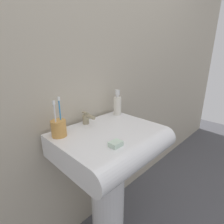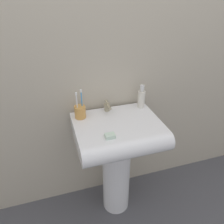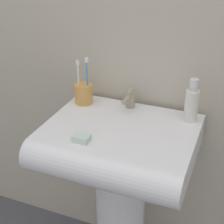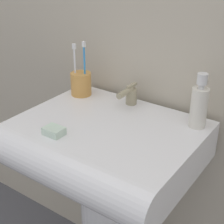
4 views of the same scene
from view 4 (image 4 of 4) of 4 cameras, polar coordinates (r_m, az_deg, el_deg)
wall_back at (r=1.22m, az=7.00°, el=17.73°), size 5.00×0.05×2.40m
sink_basin at (r=1.12m, az=-1.85°, el=-5.78°), size 0.59×0.49×0.13m
faucet at (r=1.23m, az=2.95°, el=2.87°), size 0.04×0.11×0.08m
toothbrush_cup at (r=1.32m, az=-5.18°, el=4.79°), size 0.08×0.08×0.21m
soap_bottle at (r=1.10m, az=14.28°, el=1.11°), size 0.05×0.05×0.18m
bar_soap at (r=1.06m, az=-9.62°, el=-3.14°), size 0.06×0.05×0.02m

